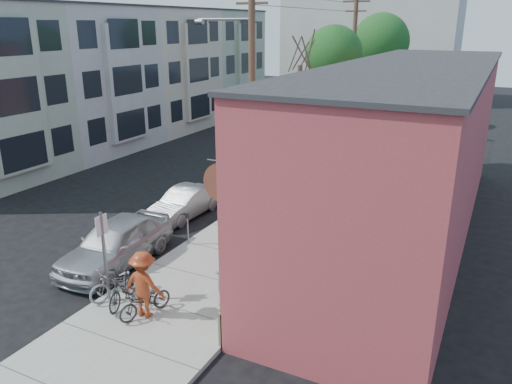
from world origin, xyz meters
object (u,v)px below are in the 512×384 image
at_px(tree_bare, 298,124).
at_px(patron_green, 270,246).
at_px(utility_pole_near, 251,88).
at_px(car_0, 116,243).
at_px(parked_bike_b, 118,282).
at_px(sign_post, 104,248).
at_px(car_4, 326,128).
at_px(parking_meter_near, 188,224).
at_px(car_1, 185,203).
at_px(cyclist, 144,284).
at_px(tree_leafy_mid, 334,55).
at_px(car_2, 248,172).
at_px(parking_meter_far, 294,159).
at_px(patio_chair_a, 239,295).
at_px(bus, 317,103).
at_px(car_3, 294,146).
at_px(parked_bike_a, 123,288).
at_px(tree_leafy_far, 381,42).
at_px(patron_grey, 223,276).

bearing_deg(tree_bare, patron_green, -72.79).
relative_size(utility_pole_near, car_0, 2.07).
bearing_deg(parked_bike_b, sign_post, -97.91).
relative_size(utility_pole_near, car_4, 1.91).
xyz_separation_m(parking_meter_near, patron_green, (3.67, -0.64, 0.12)).
xyz_separation_m(parking_meter_near, car_1, (-1.91, 2.61, -0.34)).
bearing_deg(tree_bare, cyclist, -85.67).
relative_size(tree_leafy_mid, patron_green, 4.10).
bearing_deg(car_2, parking_meter_far, 56.34).
bearing_deg(tree_bare, parking_meter_far, 124.17).
bearing_deg(car_0, parking_meter_near, 54.16).
bearing_deg(parked_bike_b, patio_chair_a, 38.36).
bearing_deg(patron_green, parked_bike_b, -63.03).
relative_size(parking_meter_near, car_1, 0.32).
relative_size(utility_pole_near, bus, 0.97).
distance_m(car_0, car_2, 9.89).
bearing_deg(parking_meter_far, parked_bike_b, -88.97).
bearing_deg(car_4, patron_green, -77.18).
relative_size(tree_leafy_mid, parked_bike_b, 4.23).
distance_m(car_1, car_3, 11.17).
bearing_deg(car_1, bus, 99.11).
height_order(parked_bike_a, car_1, car_1).
distance_m(tree_leafy_far, patio_chair_a, 30.12).
relative_size(patron_grey, car_0, 0.37).
distance_m(tree_leafy_far, bus, 7.44).
relative_size(parked_bike_b, car_1, 0.47).
height_order(tree_bare, car_4, tree_bare).
distance_m(utility_pole_near, car_1, 5.66).
height_order(car_4, bus, bus).
height_order(tree_leafy_far, car_1, tree_leafy_far).
distance_m(sign_post, utility_pole_near, 9.92).
xyz_separation_m(parking_meter_near, patron_grey, (3.24, -3.00, 0.06)).
relative_size(parked_bike_b, car_2, 0.36).
distance_m(tree_bare, car_1, 7.66).
height_order(parking_meter_near, bus, bus).
height_order(parking_meter_far, patron_green, patron_green).
xyz_separation_m(patio_chair_a, cyclist, (-2.18, -1.50, 0.54)).
xyz_separation_m(tree_bare, car_0, (-2.00, -11.68, -2.27)).
distance_m(patron_grey, car_2, 11.63).
bearing_deg(tree_leafy_mid, cyclist, -86.84).
distance_m(parked_bike_a, car_0, 2.97).
height_order(parking_meter_far, tree_leafy_far, tree_leafy_far).
height_order(parking_meter_far, cyclist, cyclist).
distance_m(parked_bike_b, car_0, 2.52).
relative_size(tree_leafy_far, car_3, 1.43).
xyz_separation_m(tree_leafy_mid, parked_bike_a, (0.10, -19.00, -5.58)).
bearing_deg(car_4, patio_chair_a, -78.31).
bearing_deg(parking_meter_near, car_2, 100.73).
relative_size(parking_meter_near, tree_leafy_far, 0.14).
relative_size(sign_post, tree_leafy_far, 0.32).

